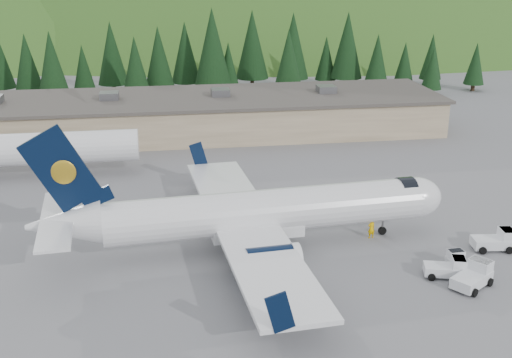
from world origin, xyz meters
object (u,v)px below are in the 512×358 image
Objects in this scene: terminal_building at (185,115)px; second_airliner at (10,149)px; airliner at (255,213)px; baggage_tug_d at (448,268)px; baggage_tug_a at (474,276)px; ramp_worker at (371,228)px; baggage_tug_c at (459,263)px; baggage_tug_b at (497,240)px.

second_airliner is at bearing -141.22° from terminal_building.
airliner is 10.49× the size of baggage_tug_d.
baggage_tug_a reaches higher than ramp_worker.
second_airliner reaches higher than terminal_building.
baggage_tug_a is (15.16, -9.07, -2.29)m from airliner.
baggage_tug_d is at bearing 121.58° from baggage_tug_c.
second_airliner is 40.61m from ramp_worker.
baggage_tug_a is 7.42m from baggage_tug_b.
baggage_tug_b is 48.01m from terminal_building.
airliner is 16.75m from baggage_tug_c.
baggage_tug_d is at bearing 93.94° from baggage_tug_a.
second_airliner is 8.20× the size of baggage_tug_d.
baggage_tug_d is at bearing -38.02° from second_airliner.
second_airliner is 15.04× the size of ramp_worker.
airliner is 0.50× the size of terminal_building.
baggage_tug_d is at bearing -32.74° from airliner.
airliner reaches higher than terminal_building.
baggage_tug_a is at bearing -35.38° from airliner.
baggage_tug_d is (37.78, -29.54, -2.59)m from second_airliner.
baggage_tug_d is 8.59m from ramp_worker.
baggage_tug_a is at bearing -123.56° from baggage_tug_b.
baggage_tug_a reaches higher than baggage_tug_b.
terminal_building is (19.91, 16.00, -0.70)m from second_airliner.
baggage_tug_c is at bearing -66.69° from terminal_building.
airliner is at bearing 177.47° from baggage_tug_b.
second_airliner is at bearing 157.74° from baggage_tug_d.
second_airliner is at bearing 157.10° from baggage_tug_b.
terminal_building is at bearing -82.24° from ramp_worker.
baggage_tug_a is (39.06, -31.15, -2.50)m from second_airliner.
baggage_tug_a is 2.06m from baggage_tug_d.
baggage_tug_c is at bearing -27.65° from airliner.
second_airliner reaches higher than baggage_tug_b.
airliner is 10.57m from ramp_worker.
baggage_tug_a is 1.07× the size of baggage_tug_b.
baggage_tug_a is 1.14× the size of baggage_tug_d.
airliner is 9.24× the size of baggage_tug_a.
airliner is 9.88× the size of baggage_tug_b.
second_airliner is 25.55m from terminal_building.
baggage_tug_d is (-1.35, -0.95, 0.11)m from baggage_tug_c.
baggage_tug_a reaches higher than baggage_tug_c.
ramp_worker is (10.33, 0.36, -2.19)m from airliner.
baggage_tug_b is 1.95× the size of ramp_worker.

